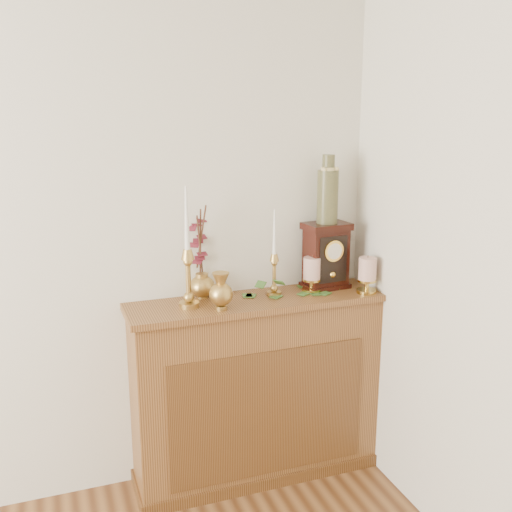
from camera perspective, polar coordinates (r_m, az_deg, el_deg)
name	(u,v)px	position (r m, az deg, el deg)	size (l,w,h in m)	color
console_shelf	(257,394)	(3.02, 0.11, -12.98)	(1.24, 0.34, 0.93)	brown
candlestick_left	(188,269)	(2.68, -6.49, -1.21)	(0.09, 0.09, 0.55)	tan
candlestick_center	(274,268)	(2.85, 1.75, -1.12)	(0.07, 0.07, 0.42)	tan
bud_vase	(221,292)	(2.66, -3.36, -3.40)	(0.11, 0.11, 0.17)	tan
ginger_jar	(199,255)	(2.83, -5.47, 0.10)	(0.18, 0.20, 0.45)	tan
pillar_candle_left	(312,273)	(2.92, 5.35, -1.59)	(0.10, 0.10, 0.18)	#B99841
pillar_candle_right	(367,273)	(2.94, 10.55, -1.63)	(0.10, 0.10, 0.19)	#B99841
ivy_garland	(291,290)	(2.92, 3.31, -3.24)	(0.49, 0.22, 0.09)	#386325
mantel_clock	(326,256)	(2.98, 6.70, -0.02)	(0.23, 0.17, 0.33)	black
ceramic_vase	(328,193)	(2.93, 6.84, 6.00)	(0.10, 0.10, 0.33)	#1A352A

